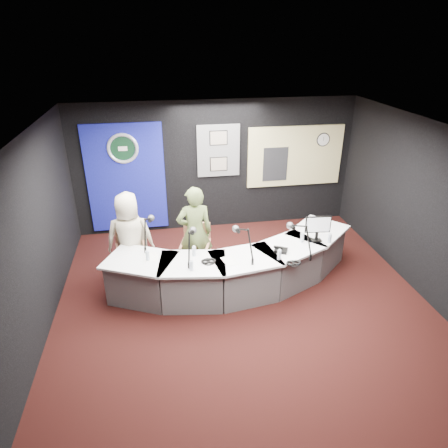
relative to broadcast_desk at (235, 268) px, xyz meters
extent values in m
plane|color=black|center=(0.05, -0.55, -0.38)|extent=(6.00, 6.00, 0.00)
cube|color=silver|center=(0.05, -0.55, 2.42)|extent=(6.00, 6.00, 0.02)
cube|color=black|center=(0.05, 2.45, 1.02)|extent=(6.00, 0.02, 2.80)
cube|color=black|center=(0.05, -3.55, 1.02)|extent=(6.00, 0.02, 2.80)
cube|color=black|center=(-2.95, -0.55, 1.02)|extent=(0.02, 6.00, 2.80)
cube|color=black|center=(3.05, -0.55, 1.02)|extent=(0.02, 6.00, 2.80)
cube|color=navy|center=(-1.85, 2.42, 0.88)|extent=(1.60, 0.05, 2.30)
torus|color=silver|center=(-1.85, 2.38, 1.52)|extent=(0.63, 0.07, 0.63)
cylinder|color=black|center=(-1.85, 2.38, 1.52)|extent=(0.48, 0.01, 0.48)
cube|color=slate|center=(0.10, 2.42, 1.38)|extent=(0.90, 0.04, 1.10)
cube|color=gray|center=(0.10, 2.39, 1.65)|extent=(0.34, 0.02, 0.27)
cube|color=gray|center=(0.10, 2.39, 1.09)|extent=(0.34, 0.02, 0.27)
cube|color=#CFC481|center=(1.80, 2.42, 1.18)|extent=(2.12, 0.06, 1.32)
cube|color=beige|center=(1.80, 2.41, 1.18)|extent=(2.00, 0.02, 1.20)
cube|color=black|center=(1.35, 2.39, 1.03)|extent=(0.55, 0.02, 0.75)
cylinder|color=white|center=(2.40, 2.39, 1.52)|extent=(0.28, 0.01, 0.28)
cube|color=gray|center=(-1.73, 0.79, 0.24)|extent=(0.51, 0.17, 0.70)
imported|color=beige|center=(-1.74, 0.54, 0.45)|extent=(0.80, 0.53, 1.64)
imported|color=#576836|center=(-0.63, 0.48, 0.48)|extent=(0.64, 0.44, 1.71)
cube|color=black|center=(1.43, 0.04, 0.70)|extent=(0.44, 0.07, 0.30)
cube|color=black|center=(0.72, -0.23, 0.40)|extent=(0.26, 0.24, 0.05)
torus|color=black|center=(0.80, -0.63, 0.39)|extent=(0.21, 0.21, 0.03)
torus|color=black|center=(-0.50, -0.35, 0.39)|extent=(0.24, 0.24, 0.04)
cube|color=white|center=(-1.39, -0.05, 0.38)|extent=(0.21, 0.29, 0.00)
cube|color=white|center=(-0.16, -0.37, 0.38)|extent=(0.27, 0.33, 0.00)
camera|label=1|loc=(-1.16, -5.70, 3.67)|focal=32.00mm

